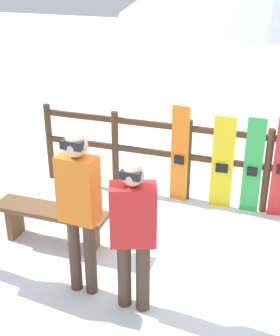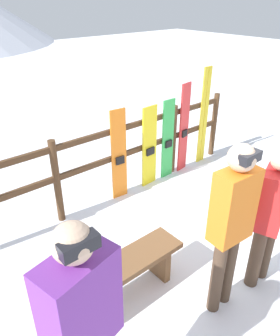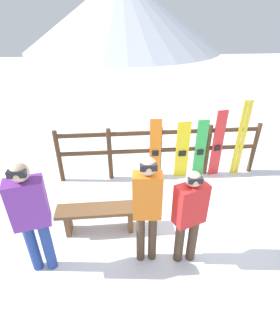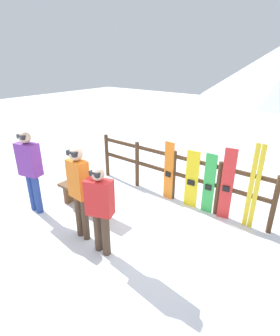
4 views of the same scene
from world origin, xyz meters
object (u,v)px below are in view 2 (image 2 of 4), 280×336
at_px(bench, 121,274).
at_px(person_orange, 232,220).
at_px(person_red, 271,211).
at_px(snowboard_orange, 119,156).
at_px(snowboard_green, 168,140).
at_px(ski_pair_yellow, 204,117).
at_px(snowboard_red, 184,129).
at_px(person_purple, 83,323).
at_px(snowboard_yellow, 149,147).

bearing_deg(bench, person_orange, -42.55).
bearing_deg(person_red, snowboard_orange, 93.43).
bearing_deg(snowboard_green, person_red, -110.53).
height_order(person_red, snowboard_green, person_red).
bearing_deg(ski_pair_yellow, snowboard_red, -179.63).
height_order(person_purple, snowboard_yellow, person_purple).
bearing_deg(bench, snowboard_green, 35.83).
height_order(person_orange, snowboard_green, person_orange).
bearing_deg(snowboard_red, snowboard_orange, -179.99).
xyz_separation_m(bench, snowboard_green, (2.22, 1.60, 0.32)).
bearing_deg(ski_pair_yellow, person_orange, -135.99).
height_order(person_orange, snowboard_orange, person_orange).
distance_m(person_orange, person_red, 0.61).
relative_size(person_orange, snowboard_orange, 1.27).
bearing_deg(snowboard_red, bench, -148.38).
relative_size(person_orange, snowboard_red, 1.15).
distance_m(person_red, snowboard_orange, 2.37).
relative_size(snowboard_orange, snowboard_red, 0.91).
bearing_deg(person_red, snowboard_red, 61.75).
height_order(bench, snowboard_orange, snowboard_orange).
height_order(snowboard_red, ski_pair_yellow, ski_pair_yellow).
bearing_deg(snowboard_yellow, person_purple, -138.54).
relative_size(person_purple, ski_pair_yellow, 1.03).
bearing_deg(snowboard_yellow, snowboard_orange, 179.99).
bearing_deg(snowboard_orange, snowboard_yellow, -0.01).
distance_m(snowboard_orange, snowboard_red, 1.41).
bearing_deg(person_red, bench, 150.71).
distance_m(snowboard_orange, snowboard_green, 1.02).
distance_m(snowboard_yellow, snowboard_green, 0.41).
height_order(person_orange, snowboard_red, person_orange).
relative_size(snowboard_yellow, snowboard_green, 0.98).
bearing_deg(ski_pair_yellow, person_purple, -149.48).
bearing_deg(snowboard_yellow, person_orange, -114.89).
bearing_deg(snowboard_orange, snowboard_green, -0.00).
xyz_separation_m(snowboard_yellow, snowboard_red, (0.80, 0.00, 0.11)).
relative_size(person_red, snowboard_yellow, 1.20).
bearing_deg(snowboard_green, ski_pair_yellow, 0.22).
bearing_deg(person_orange, bench, 137.45).
height_order(snowboard_orange, snowboard_yellow, snowboard_orange).
xyz_separation_m(person_purple, snowboard_yellow, (2.62, 2.31, -0.39)).
xyz_separation_m(bench, snowboard_red, (2.60, 1.60, 0.42)).
bearing_deg(bench, snowboard_yellow, 41.55).
xyz_separation_m(person_orange, snowboard_green, (1.47, 2.29, -0.40)).
xyz_separation_m(person_purple, snowboard_green, (3.03, 2.31, -0.38)).
bearing_deg(person_red, person_orange, 173.69).
bearing_deg(person_red, snowboard_green, 69.47).
height_order(person_purple, ski_pair_yellow, person_purple).
bearing_deg(person_purple, snowboard_green, 37.36).
height_order(bench, ski_pair_yellow, ski_pair_yellow).
height_order(person_red, snowboard_yellow, person_red).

